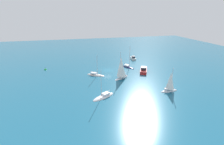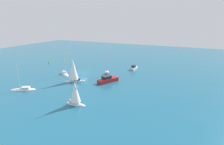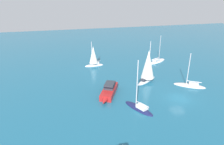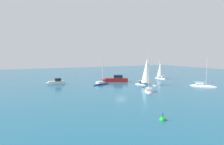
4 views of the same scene
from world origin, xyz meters
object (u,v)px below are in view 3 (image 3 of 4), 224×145
(yacht, at_px, (94,57))
(ketch_1, at_px, (157,61))
(ketch, at_px, (148,67))
(yacht_1, at_px, (190,85))
(sloop, at_px, (139,108))
(motor_cruiser, at_px, (109,91))

(yacht, distance_m, ketch_1, 17.89)
(ketch_1, bearing_deg, yacht, 146.02)
(ketch, distance_m, ketch_1, 14.32)
(yacht_1, relative_size, sloop, 0.85)
(motor_cruiser, relative_size, sloop, 0.91)
(ketch_1, xyz_separation_m, sloop, (21.66, -14.12, 0.10))
(motor_cruiser, distance_m, ketch_1, 23.49)
(yacht_1, bearing_deg, ketch, 2.48)
(motor_cruiser, xyz_separation_m, sloop, (6.24, 3.58, -0.60))
(sloop, bearing_deg, ketch_1, -58.37)
(ketch_1, bearing_deg, sloop, -153.45)
(yacht, height_order, ketch, ketch)
(sloop, bearing_deg, motor_cruiser, 4.60)
(yacht, xyz_separation_m, yacht_1, (17.24, 17.02, -2.18))
(yacht, relative_size, ketch, 0.76)
(motor_cruiser, height_order, yacht_1, yacht_1)
(ketch_1, bearing_deg, motor_cruiser, -169.30)
(ketch, height_order, yacht_1, ketch)
(yacht, height_order, ketch_1, ketch_1)
(yacht_1, bearing_deg, motor_cruiser, 32.83)
(motor_cruiser, relative_size, ketch_1, 1.02)
(yacht, xyz_separation_m, motor_cruiser, (16.54, 0.01, -1.51))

